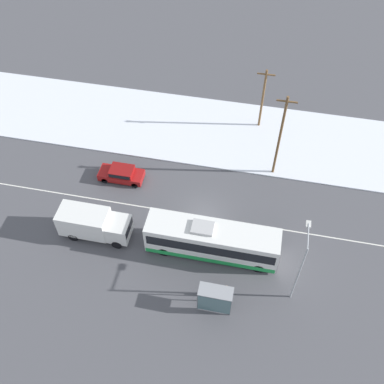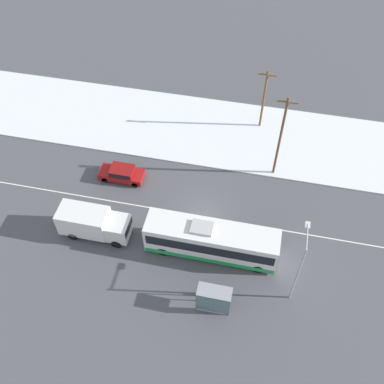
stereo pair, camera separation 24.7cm
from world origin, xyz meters
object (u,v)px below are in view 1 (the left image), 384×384
object	(u,v)px
sedan_car	(122,174)
pedestrian_at_stop	(226,290)
utility_pole_roadside	(280,136)
utility_pole_snowlot	(263,98)
streetlamp	(301,262)
box_truck	(93,223)
bus_shelter	(215,299)
city_bus	(212,240)

from	to	relation	value
sedan_car	pedestrian_at_stop	xyz separation A→B (m)	(11.87, -10.39, 0.20)
utility_pole_roadside	utility_pole_snowlot	xyz separation A→B (m)	(-2.10, 6.62, -1.13)
sedan_car	streetlamp	bearing A→B (deg)	152.34
pedestrian_at_stop	streetlamp	size ratio (longest dim) A/B	0.23
box_truck	bus_shelter	distance (m)	12.55
box_truck	utility_pole_snowlot	xyz separation A→B (m)	(12.70, 17.12, 2.22)
pedestrian_at_stop	streetlamp	world-z (taller)	streetlamp
pedestrian_at_stop	bus_shelter	size ratio (longest dim) A/B	0.61
city_bus	utility_pole_snowlot	xyz separation A→B (m)	(2.29, 16.91, 2.10)
city_bus	utility_pole_snowlot	distance (m)	17.19
pedestrian_at_stop	utility_pole_roadside	distance (m)	14.95
box_truck	sedan_car	distance (m)	6.75
city_bus	streetlamp	distance (m)	7.91
city_bus	utility_pole_roadside	size ratio (longest dim) A/B	1.18
streetlamp	utility_pole_snowlot	world-z (taller)	utility_pole_snowlot
box_truck	streetlamp	world-z (taller)	streetlamp
sedan_car	bus_shelter	bearing A→B (deg)	133.72
utility_pole_roadside	city_bus	bearing A→B (deg)	-113.12
pedestrian_at_stop	bus_shelter	bearing A→B (deg)	-120.27
pedestrian_at_stop	streetlamp	distance (m)	6.40
box_truck	pedestrian_at_stop	distance (m)	12.82
bus_shelter	streetlamp	size ratio (longest dim) A/B	0.37
box_truck	bus_shelter	xyz separation A→B (m)	(11.53, -4.95, 0.12)
utility_pole_roadside	box_truck	bearing A→B (deg)	-144.64
city_bus	utility_pole_snowlot	size ratio (longest dim) A/B	1.55
sedan_car	streetlamp	xyz separation A→B (m)	(16.98, -8.90, 3.75)
bus_shelter	utility_pole_roadside	size ratio (longest dim) A/B	0.28
box_truck	sedan_car	world-z (taller)	box_truck
city_bus	streetlamp	world-z (taller)	streetlamp
utility_pole_snowlot	utility_pole_roadside	bearing A→B (deg)	-72.40
utility_pole_snowlot	bus_shelter	bearing A→B (deg)	-93.05
streetlamp	utility_pole_snowlot	distance (m)	19.90
box_truck	utility_pole_snowlot	size ratio (longest dim) A/B	0.86
bus_shelter	utility_pole_snowlot	bearing A→B (deg)	86.95
streetlamp	utility_pole_snowlot	bearing A→B (deg)	103.59
box_truck	sedan_car	bearing A→B (deg)	86.64
box_truck	utility_pole_roadside	bearing A→B (deg)	35.36
sedan_car	utility_pole_roadside	world-z (taller)	utility_pole_roadside
pedestrian_at_stop	utility_pole_roadside	size ratio (longest dim) A/B	0.17
box_truck	sedan_car	size ratio (longest dim) A/B	1.44
box_truck	pedestrian_at_stop	size ratio (longest dim) A/B	3.85
city_bus	sedan_car	distance (m)	11.96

